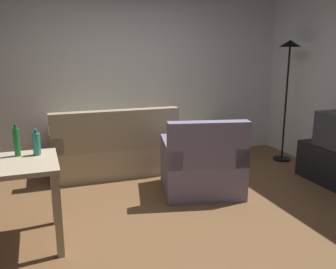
{
  "coord_description": "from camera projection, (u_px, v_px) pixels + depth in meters",
  "views": [
    {
      "loc": [
        -1.19,
        -3.22,
        1.68
      ],
      "look_at": [
        0.1,
        0.5,
        0.75
      ],
      "focal_mm": 38.74,
      "sensor_mm": 36.0,
      "label": 1
    }
  ],
  "objects": [
    {
      "name": "wall_rear",
      "position": [
        125.0,
        72.0,
        5.44
      ],
      "size": [
        5.2,
        0.1,
        2.7
      ],
      "primitive_type": "cube",
      "color": "white",
      "rests_on": "ground_plane"
    },
    {
      "name": "torchiere_lamp",
      "position": [
        288.0,
        68.0,
        5.31
      ],
      "size": [
        0.32,
        0.32,
        1.81
      ],
      "color": "black",
      "rests_on": "ground_plane"
    },
    {
      "name": "bottle_green",
      "position": [
        17.0,
        142.0,
        3.17
      ],
      "size": [
        0.05,
        0.05,
        0.29
      ],
      "color": "#1E722D",
      "rests_on": "desk"
    },
    {
      "name": "potted_plant",
      "position": [
        215.0,
        135.0,
        5.84
      ],
      "size": [
        0.36,
        0.36,
        0.57
      ],
      "color": "brown",
      "rests_on": "ground_plane"
    },
    {
      "name": "armchair",
      "position": [
        202.0,
        166.0,
        4.3
      ],
      "size": [
        1.06,
        1.01,
        0.92
      ],
      "rotation": [
        0.0,
        0.0,
        2.93
      ],
      "color": "gray",
      "rests_on": "ground_plane"
    },
    {
      "name": "bottle_tall",
      "position": [
        37.0,
        144.0,
        3.21
      ],
      "size": [
        0.07,
        0.07,
        0.24
      ],
      "color": "teal",
      "rests_on": "desk"
    },
    {
      "name": "ground_plane",
      "position": [
        175.0,
        218.0,
        3.73
      ],
      "size": [
        5.2,
        4.4,
        0.02
      ],
      "primitive_type": "cube",
      "color": "brown"
    },
    {
      "name": "couch",
      "position": [
        113.0,
        151.0,
        5.01
      ],
      "size": [
        1.66,
        0.84,
        0.92
      ],
      "rotation": [
        0.0,
        0.0,
        3.14
      ],
      "color": "tan",
      "rests_on": "ground_plane"
    }
  ]
}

